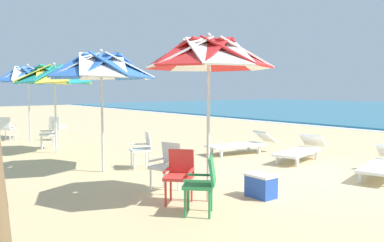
{
  "coord_description": "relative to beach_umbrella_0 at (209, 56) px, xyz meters",
  "views": [
    {
      "loc": [
        4.75,
        -6.88,
        1.85
      ],
      "look_at": [
        -3.3,
        -0.5,
        1.0
      ],
      "focal_mm": 36.28,
      "sensor_mm": 36.0,
      "label": 1
    }
  ],
  "objects": [
    {
      "name": "sun_lounger_0",
      "position": [
        0.95,
        4.07,
        -2.1
      ],
      "size": [
        1.13,
        2.23,
        0.62
      ],
      "color": "white",
      "rests_on": "ground"
    },
    {
      "name": "sun_lounger_1",
      "position": [
        -1.27,
        4.27,
        -2.1
      ],
      "size": [
        1.12,
        2.23,
        0.62
      ],
      "color": "white",
      "rests_on": "ground"
    },
    {
      "name": "plastic_chair_3",
      "position": [
        -2.94,
        0.55,
        -1.88
      ],
      "size": [
        0.56,
        0.58,
        0.87
      ],
      "color": "white",
      "rests_on": "ground"
    },
    {
      "name": "plastic_chair_6",
      "position": [
        -10.05,
        -0.77,
        -1.88
      ],
      "size": [
        0.63,
        0.63,
        0.87
      ],
      "color": "white",
      "rests_on": "ground"
    },
    {
      "name": "sun_lounger_2",
      "position": [
        -3.0,
        3.86,
        -2.1
      ],
      "size": [
        1.02,
        2.22,
        0.62
      ],
      "color": "white",
      "rests_on": "ground"
    },
    {
      "name": "cooler_box",
      "position": [
        0.37,
        0.87,
        -2.18
      ],
      "size": [
        0.5,
        0.34,
        0.4
      ],
      "color": "blue",
      "rests_on": "ground"
    },
    {
      "name": "plastic_chair_5",
      "position": [
        -9.17,
        0.71,
        -1.88
      ],
      "size": [
        0.62,
        0.63,
        0.87
      ],
      "color": "white",
      "rests_on": "ground"
    },
    {
      "name": "plastic_chair_0",
      "position": [
        0.47,
        -0.5,
        -1.88
      ],
      "size": [
        0.63,
        0.63,
        0.87
      ],
      "color": "#2D8C4C",
      "rests_on": "ground"
    },
    {
      "name": "ground_plane",
      "position": [
        -0.01,
        2.78,
        -2.38
      ],
      "size": [
        80.0,
        80.0,
        0.0
      ],
      "primitive_type": "plane",
      "color": "#D3B784"
    },
    {
      "name": "beach_umbrella_3",
      "position": [
        -9.77,
        -0.05,
        -0.04
      ],
      "size": [
        2.13,
        2.13,
        2.74
      ],
      "color": "silver",
      "rests_on": "ground"
    },
    {
      "name": "plastic_chair_2",
      "position": [
        -1.0,
        -0.13,
        -1.88
      ],
      "size": [
        0.53,
        0.56,
        0.87
      ],
      "color": "white",
      "rests_on": "ground"
    },
    {
      "name": "beach_umbrella_2",
      "position": [
        -6.37,
        -0.28,
        -0.15
      ],
      "size": [
        2.24,
        2.24,
        2.6
      ],
      "color": "silver",
      "rests_on": "ground"
    },
    {
      "name": "beach_umbrella_0",
      "position": [
        0.0,
        0.0,
        0.0
      ],
      "size": [
        2.09,
        2.09,
        2.74
      ],
      "color": "silver",
      "rests_on": "ground"
    },
    {
      "name": "plastic_chair_4",
      "position": [
        -7.32,
        -0.15,
        -1.88
      ],
      "size": [
        0.53,
        0.56,
        0.87
      ],
      "color": "white",
      "rests_on": "ground"
    },
    {
      "name": "plastic_chair_1",
      "position": [
        -0.22,
        -0.42,
        -1.88
      ],
      "size": [
        0.63,
        0.63,
        0.87
      ],
      "color": "red",
      "rests_on": "ground"
    },
    {
      "name": "beach_umbrella_1",
      "position": [
        -3.18,
        -0.35,
        -0.06
      ],
      "size": [
        2.39,
        2.39,
        2.72
      ],
      "color": "silver",
      "rests_on": "ground"
    }
  ]
}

